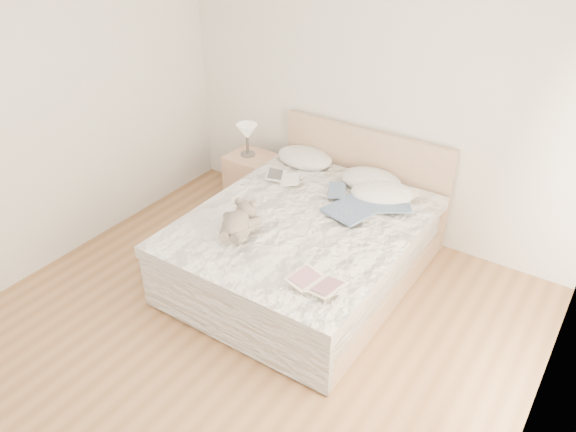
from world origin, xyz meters
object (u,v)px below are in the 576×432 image
at_px(table_lamp, 247,133).
at_px(childrens_book, 316,283).
at_px(teddy_bear, 236,232).
at_px(bed, 308,244).
at_px(photo_book, 283,178).
at_px(nightstand, 252,180).

xyz_separation_m(table_lamp, childrens_book, (1.69, -1.45, -0.16)).
bearing_deg(teddy_bear, bed, 45.21).
bearing_deg(photo_book, childrens_book, -75.61).
distance_m(nightstand, teddy_bear, 1.56).
distance_m(table_lamp, teddy_bear, 1.55).
bearing_deg(nightstand, teddy_bear, -56.99).
xyz_separation_m(bed, teddy_bear, (-0.29, -0.59, 0.34)).
distance_m(photo_book, teddy_bear, 0.98).
xyz_separation_m(table_lamp, photo_book, (0.65, -0.32, -0.16)).
bearing_deg(teddy_bear, photo_book, 84.04).
relative_size(nightstand, childrens_book, 1.55).
xyz_separation_m(bed, nightstand, (-1.11, 0.68, -0.03)).
height_order(table_lamp, childrens_book, table_lamp).
height_order(childrens_book, teddy_bear, teddy_bear).
bearing_deg(photo_book, table_lamp, 125.35).
relative_size(nightstand, table_lamp, 1.71).
relative_size(bed, teddy_bear, 5.59).
bearing_deg(table_lamp, teddy_bear, -55.89).
xyz_separation_m(bed, table_lamp, (-1.15, 0.69, 0.49)).
relative_size(table_lamp, childrens_book, 0.91).
relative_size(nightstand, photo_book, 1.63).
bearing_deg(teddy_bear, nightstand, 104.19).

